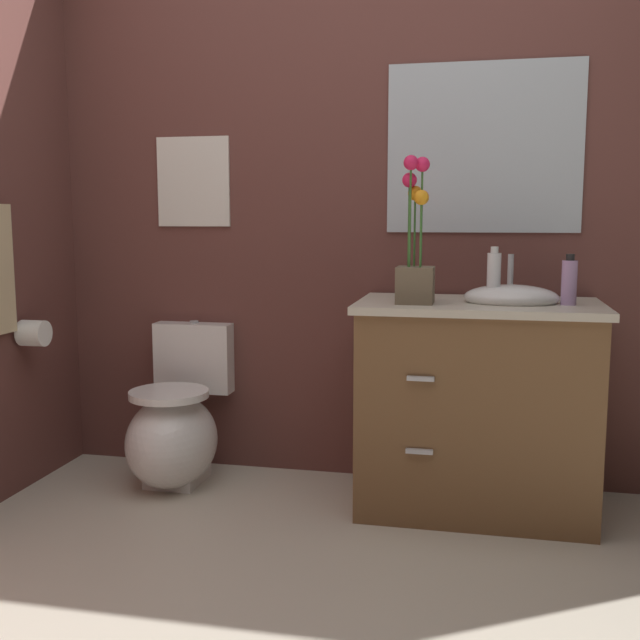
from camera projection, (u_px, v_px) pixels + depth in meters
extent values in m
cube|color=brown|center=(423.00, 197.00, 3.24)|extent=(4.51, 0.05, 2.50)
ellipsoid|color=white|center=(172.00, 441.00, 3.26)|extent=(0.38, 0.48, 0.40)
cube|color=white|center=(177.00, 462.00, 3.32)|extent=(0.22, 0.26, 0.18)
cube|color=white|center=(195.00, 357.00, 3.49)|extent=(0.36, 0.13, 0.32)
cylinder|color=white|center=(169.00, 394.00, 3.21)|extent=(0.34, 0.34, 0.03)
cylinder|color=#B7B7BC|center=(194.00, 323.00, 3.47)|extent=(0.04, 0.04, 0.02)
cube|color=brown|center=(476.00, 410.00, 2.98)|extent=(0.90, 0.52, 0.81)
cube|color=beige|center=(479.00, 306.00, 2.93)|extent=(0.94, 0.56, 0.03)
ellipsoid|color=white|center=(511.00, 298.00, 2.90)|extent=(0.36, 0.26, 0.10)
cylinder|color=#B7B7BC|center=(510.00, 276.00, 3.04)|extent=(0.02, 0.02, 0.18)
cube|color=#B7B7BC|center=(421.00, 379.00, 2.74)|extent=(0.10, 0.02, 0.02)
cube|color=#B7B7BC|center=(419.00, 451.00, 2.78)|extent=(0.10, 0.02, 0.02)
cube|color=brown|center=(415.00, 285.00, 2.87)|extent=(0.14, 0.14, 0.14)
cylinder|color=#386B2D|center=(422.00, 216.00, 2.83)|extent=(0.01, 0.01, 0.38)
sphere|color=#E01E51|center=(422.00, 164.00, 2.81)|extent=(0.06, 0.06, 0.06)
cylinder|color=#386B2D|center=(421.00, 232.00, 2.87)|extent=(0.01, 0.01, 0.26)
sphere|color=#E01E51|center=(422.00, 197.00, 2.85)|extent=(0.06, 0.06, 0.06)
cylinder|color=#386B2D|center=(415.00, 230.00, 2.87)|extent=(0.01, 0.01, 0.28)
sphere|color=orange|center=(415.00, 193.00, 2.86)|extent=(0.06, 0.06, 0.06)
cylinder|color=#386B2D|center=(409.00, 224.00, 2.85)|extent=(0.01, 0.01, 0.33)
sphere|color=#E01E51|center=(410.00, 180.00, 2.83)|extent=(0.06, 0.06, 0.06)
cylinder|color=#386B2D|center=(410.00, 215.00, 2.82)|extent=(0.01, 0.01, 0.39)
sphere|color=#E01E51|center=(411.00, 163.00, 2.79)|extent=(0.06, 0.06, 0.06)
cylinder|color=#386B2D|center=(421.00, 233.00, 2.80)|extent=(0.01, 0.01, 0.26)
sphere|color=orange|center=(421.00, 197.00, 2.79)|extent=(0.06, 0.06, 0.06)
cylinder|color=#B28CBF|center=(569.00, 283.00, 2.82)|extent=(0.06, 0.06, 0.17)
cylinder|color=black|center=(570.00, 257.00, 2.80)|extent=(0.03, 0.03, 0.02)
cylinder|color=white|center=(494.00, 278.00, 2.87)|extent=(0.05, 0.05, 0.19)
cylinder|color=silver|center=(495.00, 250.00, 2.86)|extent=(0.03, 0.03, 0.02)
cube|color=silver|center=(193.00, 182.00, 3.41)|extent=(0.34, 0.01, 0.40)
cube|color=#B2BCC6|center=(484.00, 148.00, 3.13)|extent=(0.80, 0.01, 0.70)
cylinder|color=white|center=(34.00, 333.00, 3.17)|extent=(0.11, 0.11, 0.11)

